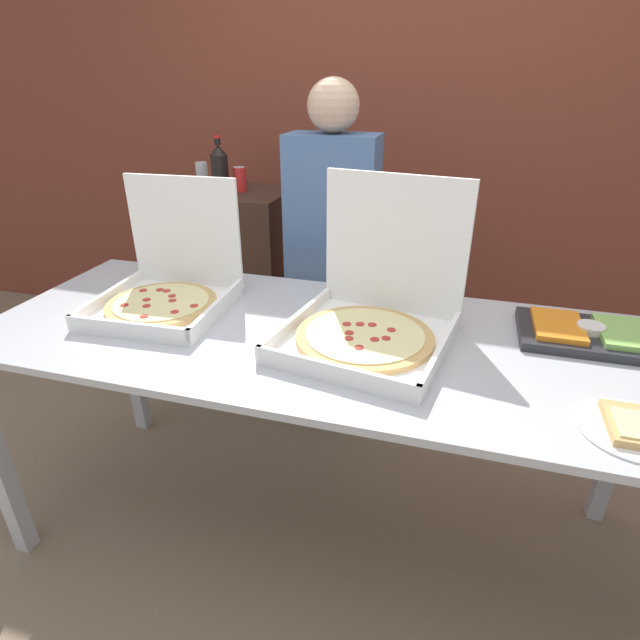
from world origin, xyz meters
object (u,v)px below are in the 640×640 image
at_px(pizza_box_near_right, 168,286).
at_px(paper_plate_front_center, 633,427).
at_px(soda_bottle, 220,168).
at_px(person_guest_plaid, 332,264).
at_px(pizza_box_far_right, 372,313).
at_px(soda_can_silver, 202,174).
at_px(soda_can_colored, 240,179).
at_px(veggie_tray, 589,334).

bearing_deg(pizza_box_near_right, paper_plate_front_center, -16.02).
distance_m(soda_bottle, person_guest_plaid, 0.78).
bearing_deg(pizza_box_far_right, pizza_box_near_right, -173.37).
distance_m(pizza_box_far_right, soda_bottle, 1.39).
height_order(soda_bottle, soda_can_silver, soda_bottle).
bearing_deg(pizza_box_far_right, paper_plate_front_center, -14.35).
height_order(pizza_box_near_right, soda_can_colored, pizza_box_near_right).
xyz_separation_m(pizza_box_near_right, soda_can_colored, (-0.13, 0.95, 0.21)).
height_order(soda_can_colored, person_guest_plaid, person_guest_plaid).
bearing_deg(paper_plate_front_center, pizza_box_near_right, 166.86).
relative_size(paper_plate_front_center, veggie_tray, 0.59).
distance_m(soda_can_colored, person_guest_plaid, 0.70).
bearing_deg(soda_can_colored, soda_bottle, -153.34).
height_order(pizza_box_far_right, soda_can_silver, pizza_box_far_right).
distance_m(pizza_box_near_right, soda_can_silver, 1.13).
distance_m(pizza_box_far_right, soda_can_colored, 1.35).
height_order(paper_plate_front_center, soda_can_silver, soda_can_silver).
xyz_separation_m(pizza_box_far_right, pizza_box_near_right, (-0.77, 0.04, -0.01)).
xyz_separation_m(soda_can_silver, soda_can_colored, (0.27, -0.09, 0.00)).
relative_size(pizza_box_far_right, soda_bottle, 2.11).
bearing_deg(soda_can_colored, person_guest_plaid, -24.87).
height_order(paper_plate_front_center, veggie_tray, veggie_tray).
height_order(pizza_box_far_right, soda_bottle, soda_bottle).
bearing_deg(pizza_box_far_right, soda_can_silver, 146.43).
distance_m(veggie_tray, soda_can_silver, 2.07).
distance_m(veggie_tray, person_guest_plaid, 1.15).
xyz_separation_m(pizza_box_far_right, paper_plate_front_center, (0.69, -0.30, -0.07)).
distance_m(soda_bottle, soda_can_colored, 0.11).
xyz_separation_m(soda_bottle, person_guest_plaid, (0.65, -0.22, -0.37)).
height_order(soda_bottle, person_guest_plaid, person_guest_plaid).
xyz_separation_m(soda_bottle, soda_can_silver, (-0.18, 0.13, -0.06)).
relative_size(soda_can_silver, person_guest_plaid, 0.07).
xyz_separation_m(pizza_box_far_right, soda_bottle, (-0.98, 0.94, 0.26)).
relative_size(pizza_box_near_right, veggie_tray, 1.12).
bearing_deg(person_guest_plaid, soda_can_silver, -23.02).
bearing_deg(pizza_box_far_right, soda_bottle, 145.48).
distance_m(pizza_box_near_right, person_guest_plaid, 0.82).
bearing_deg(veggie_tray, pizza_box_far_right, -165.73).
xyz_separation_m(soda_can_silver, person_guest_plaid, (0.83, -0.35, -0.32)).
distance_m(pizza_box_far_right, pizza_box_near_right, 0.77).
bearing_deg(paper_plate_front_center, soda_can_silver, 143.27).
bearing_deg(pizza_box_far_right, veggie_tray, 23.62).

